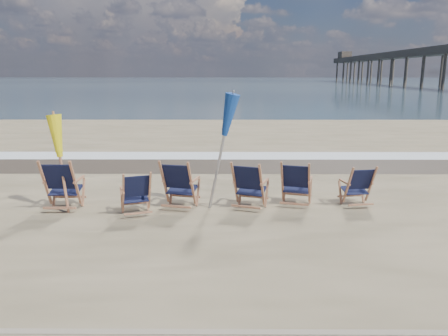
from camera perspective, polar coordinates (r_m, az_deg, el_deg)
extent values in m
plane|color=#394F5E|center=(134.55, 0.30, 11.18)|extent=(400.00, 400.00, 0.00)
cube|color=silver|center=(15.08, 0.13, 1.64)|extent=(200.00, 1.40, 0.01)
cube|color=#42362A|center=(13.61, 0.11, 0.46)|extent=(200.00, 2.60, 0.00)
cylinder|color=#AF704E|center=(9.41, -20.46, 0.43)|extent=(0.06, 0.06, 1.98)
cone|color=yellow|center=(9.33, -20.70, 3.53)|extent=(0.30, 0.30, 0.85)
cylinder|color=#A5A5AD|center=(8.94, -0.54, 2.08)|extent=(0.06, 0.06, 2.43)
cone|color=#153E94|center=(8.83, -0.55, 6.82)|extent=(0.30, 0.30, 0.85)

